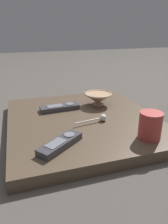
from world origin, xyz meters
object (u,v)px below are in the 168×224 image
Objects in this scene: teaspoon at (101,118)px; tv_remote_far at (60,144)px; cereal_bowl at (98,98)px; tv_remote_near at (60,108)px; coffee_mug at (150,126)px.

tv_remote_far is (0.15, -0.20, -0.00)m from teaspoon.
teaspoon reaches higher than tv_remote_far.
tv_remote_near is at bearing -87.88° from cereal_bowl.
tv_remote_far is at bearing -53.90° from teaspoon.
tv_remote_far reaches higher than tv_remote_near.
teaspoon is (-0.18, -0.11, -0.03)m from coffee_mug.
tv_remote_near is (-0.37, -0.25, -0.04)m from coffee_mug.
coffee_mug is at bearing 30.61° from teaspoon.
tv_remote_far is at bearing -37.87° from cereal_bowl.
tv_remote_near is 1.09× the size of tv_remote_far.
coffee_mug is at bearing 7.47° from cereal_bowl.
teaspoon reaches higher than tv_remote_near.
tv_remote_far is at bearing -11.41° from tv_remote_near.
cereal_bowl reaches higher than teaspoon.
cereal_bowl is 0.74× the size of tv_remote_near.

